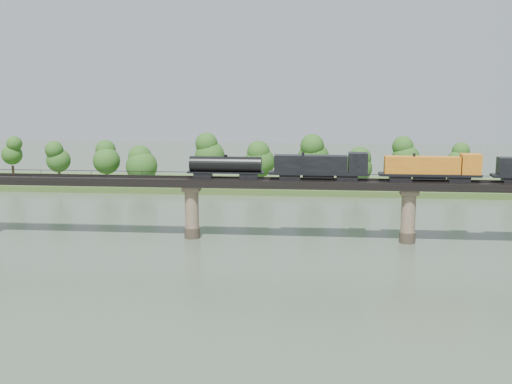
{
  "coord_description": "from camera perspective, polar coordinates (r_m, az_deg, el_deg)",
  "views": [
    {
      "loc": [
        22.47,
        -86.15,
        30.56
      ],
      "look_at": [
        12.1,
        30.0,
        9.0
      ],
      "focal_mm": 45.0,
      "sensor_mm": 36.0,
      "label": 1
    }
  ],
  "objects": [
    {
      "name": "ground",
      "position": [
        94.13,
        -9.1,
        -8.61
      ],
      "size": [
        400.0,
        400.0,
        0.0
      ],
      "primitive_type": "plane",
      "color": "#3A4738",
      "rests_on": "ground"
    },
    {
      "name": "far_bank",
      "position": [
        175.16,
        -2.34,
        0.68
      ],
      "size": [
        300.0,
        24.0,
        1.6
      ],
      "primitive_type": "cube",
      "color": "#355220",
      "rests_on": "ground"
    },
    {
      "name": "bridge",
      "position": [
        120.93,
        -5.72,
        -1.56
      ],
      "size": [
        236.0,
        30.0,
        11.5
      ],
      "color": "#473A2D",
      "rests_on": "ground"
    },
    {
      "name": "bridge_superstructure",
      "position": [
        119.78,
        -5.78,
        1.41
      ],
      "size": [
        220.0,
        4.9,
        0.75
      ],
      "color": "black",
      "rests_on": "bridge"
    },
    {
      "name": "far_treeline",
      "position": [
        170.86,
        -5.29,
        3.12
      ],
      "size": [
        289.06,
        17.54,
        13.6
      ],
      "color": "#382619",
      "rests_on": "far_bank"
    },
    {
      "name": "freight_train",
      "position": [
        118.23,
        12.1,
        2.14
      ],
      "size": [
        72.94,
        2.84,
        5.02
      ],
      "color": "black",
      "rests_on": "bridge"
    }
  ]
}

